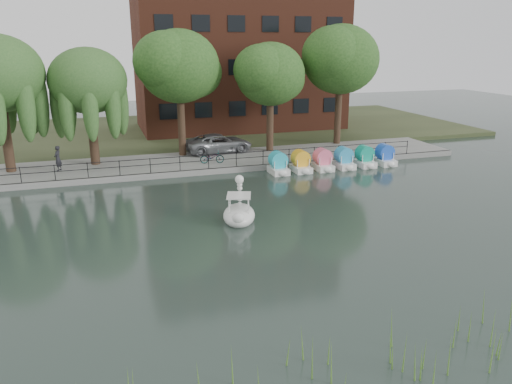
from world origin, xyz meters
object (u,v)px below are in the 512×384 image
minivan (219,142)px  swan_boat (239,211)px  pedestrian (58,157)px  bicycle (212,156)px

minivan → swan_boat: size_ratio=2.03×
minivan → pedestrian: size_ratio=3.07×
bicycle → pedestrian: bearing=93.1°
bicycle → swan_boat: swan_boat is taller
swan_boat → pedestrian: bearing=145.6°
swan_boat → minivan: bearing=98.4°
bicycle → swan_boat: 11.16m
pedestrian → minivan: bearing=125.7°
minivan → swan_boat: bearing=164.6°
bicycle → pedestrian: size_ratio=0.87×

